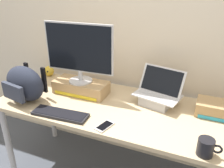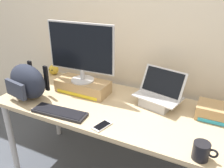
{
  "view_description": "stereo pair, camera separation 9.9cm",
  "coord_description": "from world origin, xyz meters",
  "px_view_note": "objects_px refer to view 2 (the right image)",
  "views": [
    {
      "loc": [
        0.62,
        -1.47,
        1.66
      ],
      "look_at": [
        0.0,
        0.0,
        0.93
      ],
      "focal_mm": 38.04,
      "sensor_mm": 36.0,
      "label": 1
    },
    {
      "loc": [
        0.71,
        -1.42,
        1.66
      ],
      "look_at": [
        0.0,
        0.0,
        0.93
      ],
      "focal_mm": 38.04,
      "sensor_mm": 36.0,
      "label": 2
    }
  ],
  "objects_px": {
    "cell_phone": "(102,126)",
    "plush_toy": "(54,70)",
    "toner_box_yellow": "(83,86)",
    "messenger_backpack": "(27,82)",
    "open_laptop": "(158,98)",
    "coffee_mug": "(201,151)",
    "external_keyboard": "(60,112)",
    "toner_box_cyan": "(221,113)",
    "desktop_monitor": "(81,51)"
  },
  "relations": [
    {
      "from": "desktop_monitor",
      "to": "toner_box_yellow",
      "type": "bearing_deg",
      "value": 91.16
    },
    {
      "from": "desktop_monitor",
      "to": "external_keyboard",
      "type": "bearing_deg",
      "value": -87.34
    },
    {
      "from": "toner_box_yellow",
      "to": "cell_phone",
      "type": "xyz_separation_m",
      "value": [
        0.39,
        -0.38,
        -0.05
      ]
    },
    {
      "from": "desktop_monitor",
      "to": "external_keyboard",
      "type": "relative_size",
      "value": 1.38
    },
    {
      "from": "plush_toy",
      "to": "toner_box_cyan",
      "type": "height_order",
      "value": "same"
    },
    {
      "from": "open_laptop",
      "to": "toner_box_yellow",
      "type": "bearing_deg",
      "value": -161.53
    },
    {
      "from": "desktop_monitor",
      "to": "external_keyboard",
      "type": "distance_m",
      "value": 0.51
    },
    {
      "from": "desktop_monitor",
      "to": "cell_phone",
      "type": "xyz_separation_m",
      "value": [
        0.39,
        -0.38,
        -0.36
      ]
    },
    {
      "from": "toner_box_yellow",
      "to": "open_laptop",
      "type": "distance_m",
      "value": 0.64
    },
    {
      "from": "coffee_mug",
      "to": "plush_toy",
      "type": "xyz_separation_m",
      "value": [
        -1.5,
        0.61,
        -0.0
      ]
    },
    {
      "from": "toner_box_yellow",
      "to": "plush_toy",
      "type": "height_order",
      "value": "toner_box_yellow"
    },
    {
      "from": "plush_toy",
      "to": "coffee_mug",
      "type": "bearing_deg",
      "value": -22.01
    },
    {
      "from": "plush_toy",
      "to": "toner_box_cyan",
      "type": "bearing_deg",
      "value": -5.1
    },
    {
      "from": "toner_box_yellow",
      "to": "cell_phone",
      "type": "height_order",
      "value": "toner_box_yellow"
    },
    {
      "from": "plush_toy",
      "to": "toner_box_yellow",
      "type": "bearing_deg",
      "value": -22.94
    },
    {
      "from": "open_laptop",
      "to": "plush_toy",
      "type": "relative_size",
      "value": 3.82
    },
    {
      "from": "cell_phone",
      "to": "messenger_backpack",
      "type": "bearing_deg",
      "value": -172.03
    },
    {
      "from": "open_laptop",
      "to": "coffee_mug",
      "type": "xyz_separation_m",
      "value": [
        0.38,
        -0.47,
        -0.01
      ]
    },
    {
      "from": "toner_box_yellow",
      "to": "external_keyboard",
      "type": "height_order",
      "value": "toner_box_yellow"
    },
    {
      "from": "coffee_mug",
      "to": "external_keyboard",
      "type": "bearing_deg",
      "value": 178.33
    },
    {
      "from": "toner_box_yellow",
      "to": "toner_box_cyan",
      "type": "height_order",
      "value": "toner_box_yellow"
    },
    {
      "from": "open_laptop",
      "to": "desktop_monitor",
      "type": "bearing_deg",
      "value": -161.42
    },
    {
      "from": "toner_box_yellow",
      "to": "messenger_backpack",
      "type": "height_order",
      "value": "messenger_backpack"
    },
    {
      "from": "open_laptop",
      "to": "coffee_mug",
      "type": "bearing_deg",
      "value": -38.23
    },
    {
      "from": "toner_box_yellow",
      "to": "plush_toy",
      "type": "distance_m",
      "value": 0.52
    },
    {
      "from": "toner_box_cyan",
      "to": "toner_box_yellow",
      "type": "bearing_deg",
      "value": -176.62
    },
    {
      "from": "external_keyboard",
      "to": "messenger_backpack",
      "type": "distance_m",
      "value": 0.41
    },
    {
      "from": "open_laptop",
      "to": "messenger_backpack",
      "type": "relative_size",
      "value": 0.95
    },
    {
      "from": "toner_box_yellow",
      "to": "messenger_backpack",
      "type": "xyz_separation_m",
      "value": [
        -0.34,
        -0.28,
        0.09
      ]
    },
    {
      "from": "open_laptop",
      "to": "toner_box_cyan",
      "type": "relative_size",
      "value": 1.18
    },
    {
      "from": "toner_box_yellow",
      "to": "toner_box_cyan",
      "type": "bearing_deg",
      "value": 3.38
    },
    {
      "from": "open_laptop",
      "to": "messenger_backpack",
      "type": "height_order",
      "value": "messenger_backpack"
    },
    {
      "from": "messenger_backpack",
      "to": "external_keyboard",
      "type": "bearing_deg",
      "value": -3.8
    },
    {
      "from": "plush_toy",
      "to": "toner_box_cyan",
      "type": "distance_m",
      "value": 1.57
    },
    {
      "from": "open_laptop",
      "to": "plush_toy",
      "type": "distance_m",
      "value": 1.13
    },
    {
      "from": "coffee_mug",
      "to": "toner_box_cyan",
      "type": "relative_size",
      "value": 0.42
    },
    {
      "from": "open_laptop",
      "to": "cell_phone",
      "type": "relative_size",
      "value": 2.53
    },
    {
      "from": "desktop_monitor",
      "to": "plush_toy",
      "type": "distance_m",
      "value": 0.61
    },
    {
      "from": "toner_box_cyan",
      "to": "coffee_mug",
      "type": "bearing_deg",
      "value": -98.11
    },
    {
      "from": "open_laptop",
      "to": "external_keyboard",
      "type": "bearing_deg",
      "value": -131.17
    },
    {
      "from": "cell_phone",
      "to": "plush_toy",
      "type": "height_order",
      "value": "plush_toy"
    },
    {
      "from": "toner_box_yellow",
      "to": "coffee_mug",
      "type": "height_order",
      "value": "toner_box_yellow"
    },
    {
      "from": "toner_box_yellow",
      "to": "external_keyboard",
      "type": "distance_m",
      "value": 0.38
    },
    {
      "from": "messenger_backpack",
      "to": "cell_phone",
      "type": "distance_m",
      "value": 0.75
    },
    {
      "from": "coffee_mug",
      "to": "cell_phone",
      "type": "bearing_deg",
      "value": 177.87
    },
    {
      "from": "external_keyboard",
      "to": "messenger_backpack",
      "type": "bearing_deg",
      "value": 161.94
    },
    {
      "from": "plush_toy",
      "to": "external_keyboard",
      "type": "bearing_deg",
      "value": -47.98
    },
    {
      "from": "desktop_monitor",
      "to": "toner_box_cyan",
      "type": "bearing_deg",
      "value": 0.2
    },
    {
      "from": "cell_phone",
      "to": "toner_box_cyan",
      "type": "xyz_separation_m",
      "value": [
        0.69,
        0.44,
        0.04
      ]
    },
    {
      "from": "external_keyboard",
      "to": "cell_phone",
      "type": "xyz_separation_m",
      "value": [
        0.35,
        -0.01,
        -0.01
      ]
    }
  ]
}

